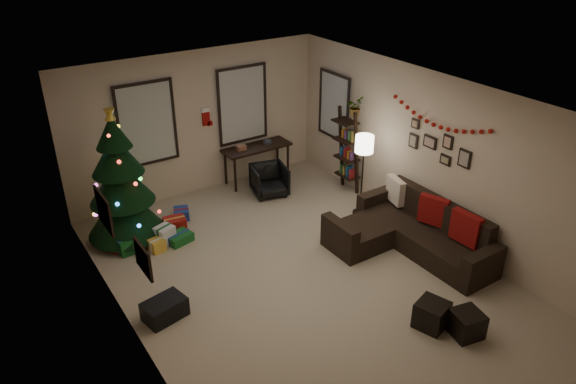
# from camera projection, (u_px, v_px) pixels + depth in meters

# --- Properties ---
(floor) EXTENTS (7.00, 7.00, 0.00)m
(floor) POSITION_uv_depth(u_px,v_px,m) (305.00, 278.00, 8.10)
(floor) COLOR tan
(floor) RESTS_ON ground
(ceiling) EXTENTS (7.00, 7.00, 0.00)m
(ceiling) POSITION_uv_depth(u_px,v_px,m) (308.00, 103.00, 6.86)
(ceiling) COLOR white
(ceiling) RESTS_ON floor
(wall_back) EXTENTS (5.00, 0.00, 5.00)m
(wall_back) POSITION_uv_depth(u_px,v_px,m) (197.00, 124.00, 10.07)
(wall_back) COLOR beige
(wall_back) RESTS_ON floor
(wall_front) EXTENTS (5.00, 0.00, 5.00)m
(wall_front) POSITION_uv_depth(u_px,v_px,m) (531.00, 350.00, 4.89)
(wall_front) COLOR beige
(wall_front) RESTS_ON floor
(wall_left) EXTENTS (0.00, 7.00, 7.00)m
(wall_left) POSITION_uv_depth(u_px,v_px,m) (128.00, 254.00, 6.25)
(wall_left) COLOR beige
(wall_left) RESTS_ON floor
(wall_right) EXTENTS (0.00, 7.00, 7.00)m
(wall_right) POSITION_uv_depth(u_px,v_px,m) (434.00, 157.00, 8.70)
(wall_right) COLOR beige
(wall_right) RESTS_ON floor
(window_back_left) EXTENTS (1.05, 0.06, 1.50)m
(window_back_left) POSITION_uv_depth(u_px,v_px,m) (147.00, 124.00, 9.49)
(window_back_left) COLOR #728CB2
(window_back_left) RESTS_ON wall_back
(window_back_right) EXTENTS (1.05, 0.06, 1.50)m
(window_back_right) POSITION_uv_depth(u_px,v_px,m) (242.00, 105.00, 10.42)
(window_back_right) COLOR #728CB2
(window_back_right) RESTS_ON wall_back
(window_right_wall) EXTENTS (0.06, 0.90, 1.30)m
(window_right_wall) POSITION_uv_depth(u_px,v_px,m) (335.00, 106.00, 10.51)
(window_right_wall) COLOR #728CB2
(window_right_wall) RESTS_ON wall_right
(christmas_tree) EXTENTS (1.25, 1.25, 2.32)m
(christmas_tree) POSITION_uv_depth(u_px,v_px,m) (121.00, 186.00, 8.65)
(christmas_tree) COLOR black
(christmas_tree) RESTS_ON floor
(presents) EXTENTS (1.50, 1.01, 0.30)m
(presents) POSITION_uv_depth(u_px,v_px,m) (157.00, 233.00, 9.00)
(presents) COLOR #14591E
(presents) RESTS_ON floor
(sofa) EXTENTS (1.67, 2.45, 0.82)m
(sofa) POSITION_uv_depth(u_px,v_px,m) (410.00, 234.00, 8.70)
(sofa) COLOR black
(sofa) RESTS_ON floor
(pillow_red_a) EXTENTS (0.15, 0.50, 0.49)m
(pillow_red_a) POSITION_uv_depth(u_px,v_px,m) (466.00, 228.00, 8.13)
(pillow_red_a) COLOR maroon
(pillow_red_a) RESTS_ON sofa
(pillow_red_b) EXTENTS (0.28, 0.48, 0.47)m
(pillow_red_b) POSITION_uv_depth(u_px,v_px,m) (434.00, 211.00, 8.61)
(pillow_red_b) COLOR maroon
(pillow_red_b) RESTS_ON sofa
(pillow_cream) EXTENTS (0.22, 0.45, 0.43)m
(pillow_cream) POSITION_uv_depth(u_px,v_px,m) (396.00, 190.00, 9.24)
(pillow_cream) COLOR beige
(pillow_cream) RESTS_ON sofa
(ottoman_near) EXTENTS (0.48, 0.48, 0.36)m
(ottoman_near) POSITION_uv_depth(u_px,v_px,m) (432.00, 315.00, 7.09)
(ottoman_near) COLOR black
(ottoman_near) RESTS_ON floor
(ottoman_far) EXTENTS (0.43, 0.43, 0.35)m
(ottoman_far) POSITION_uv_depth(u_px,v_px,m) (466.00, 324.00, 6.94)
(ottoman_far) COLOR black
(ottoman_far) RESTS_ON floor
(desk) EXTENTS (1.37, 0.49, 0.74)m
(desk) POSITION_uv_depth(u_px,v_px,m) (257.00, 150.00, 10.72)
(desk) COLOR black
(desk) RESTS_ON floor
(desk_chair) EXTENTS (0.69, 0.66, 0.59)m
(desk_chair) POSITION_uv_depth(u_px,v_px,m) (269.00, 180.00, 10.35)
(desk_chair) COLOR black
(desk_chair) RESTS_ON floor
(bookshelf) EXTENTS (0.30, 0.49, 1.66)m
(bookshelf) POSITION_uv_depth(u_px,v_px,m) (348.00, 152.00, 10.25)
(bookshelf) COLOR black
(bookshelf) RESTS_ON floor
(potted_plant) EXTENTS (0.53, 0.51, 0.45)m
(potted_plant) POSITION_uv_depth(u_px,v_px,m) (355.00, 104.00, 9.71)
(potted_plant) COLOR #4C4C4C
(potted_plant) RESTS_ON bookshelf
(floor_lamp) EXTENTS (0.31, 0.31, 1.49)m
(floor_lamp) POSITION_uv_depth(u_px,v_px,m) (364.00, 149.00, 9.26)
(floor_lamp) COLOR black
(floor_lamp) RESTS_ON floor
(art_map) EXTENTS (0.04, 0.60, 0.50)m
(art_map) POSITION_uv_depth(u_px,v_px,m) (104.00, 211.00, 6.88)
(art_map) COLOR black
(art_map) RESTS_ON wall_left
(art_abstract) EXTENTS (0.04, 0.45, 0.35)m
(art_abstract) POSITION_uv_depth(u_px,v_px,m) (143.00, 259.00, 5.79)
(art_abstract) COLOR black
(art_abstract) RESTS_ON wall_left
(gallery) EXTENTS (0.03, 1.25, 0.54)m
(gallery) POSITION_uv_depth(u_px,v_px,m) (438.00, 146.00, 8.54)
(gallery) COLOR black
(gallery) RESTS_ON wall_right
(garland) EXTENTS (0.08, 1.90, 0.30)m
(garland) POSITION_uv_depth(u_px,v_px,m) (438.00, 119.00, 8.36)
(garland) COLOR #A5140C
(garland) RESTS_ON wall_right
(stocking_left) EXTENTS (0.20, 0.05, 0.36)m
(stocking_left) POSITION_uv_depth(u_px,v_px,m) (188.00, 118.00, 9.98)
(stocking_left) COLOR #990F0C
(stocking_left) RESTS_ON wall_back
(stocking_right) EXTENTS (0.20, 0.05, 0.36)m
(stocking_right) POSITION_uv_depth(u_px,v_px,m) (206.00, 116.00, 10.09)
(stocking_right) COLOR #990F0C
(stocking_right) RESTS_ON wall_back
(storage_bin) EXTENTS (0.61, 0.47, 0.27)m
(storage_bin) POSITION_uv_depth(u_px,v_px,m) (165.00, 309.00, 7.25)
(storage_bin) COLOR black
(storage_bin) RESTS_ON floor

